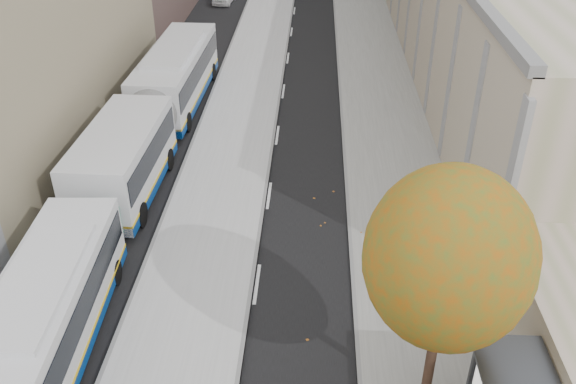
{
  "coord_description": "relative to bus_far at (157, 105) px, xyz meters",
  "views": [
    {
      "loc": [
        0.26,
        1.17,
        14.4
      ],
      "look_at": [
        -0.63,
        20.31,
        2.5
      ],
      "focal_mm": 38.0,
      "sensor_mm": 36.0,
      "label": 1
    }
  ],
  "objects": [
    {
      "name": "bus_platform",
      "position": [
        3.89,
        5.34,
        -1.67
      ],
      "size": [
        4.25,
        150.0,
        0.15
      ],
      "primitive_type": "cube",
      "color": "#A3A3A3",
      "rests_on": "ground"
    },
    {
      "name": "sidewalk",
      "position": [
        11.89,
        5.34,
        -1.7
      ],
      "size": [
        4.75,
        150.0,
        0.08
      ],
      "primitive_type": "cube",
      "color": "gray",
      "rests_on": "ground"
    },
    {
      "name": "tree_c",
      "position": [
        11.36,
        -16.66,
        3.51
      ],
      "size": [
        4.2,
        4.2,
        7.28
      ],
      "color": "black",
      "rests_on": "sidewalk"
    },
    {
      "name": "bus_far",
      "position": [
        0.0,
        0.0,
        0.0
      ],
      "size": [
        3.32,
        19.22,
        3.19
      ],
      "rotation": [
        0.0,
        0.0,
        -0.03
      ],
      "color": "silver",
      "rests_on": "ground"
    }
  ]
}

